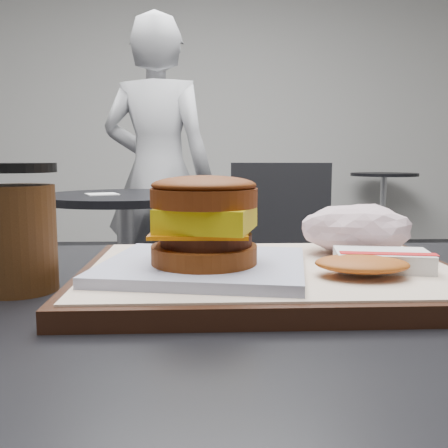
% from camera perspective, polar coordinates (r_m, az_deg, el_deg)
% --- Properties ---
extents(serving_tray, '(0.38, 0.28, 0.02)m').
position_cam_1_polar(serving_tray, '(0.51, 5.25, -5.82)').
color(serving_tray, black).
rests_on(serving_tray, customer_table).
extents(breakfast_sandwich, '(0.22, 0.20, 0.09)m').
position_cam_1_polar(breakfast_sandwich, '(0.47, -2.23, -0.88)').
color(breakfast_sandwich, silver).
rests_on(breakfast_sandwich, serving_tray).
extents(hash_brown, '(0.13, 0.10, 0.02)m').
position_cam_1_polar(hash_brown, '(0.50, 16.69, -4.15)').
color(hash_brown, silver).
rests_on(hash_brown, serving_tray).
extents(crumpled_wrapper, '(0.13, 0.10, 0.06)m').
position_cam_1_polar(crumpled_wrapper, '(0.59, 14.95, -0.52)').
color(crumpled_wrapper, white).
rests_on(crumpled_wrapper, serving_tray).
extents(coffee_cup, '(0.08, 0.08, 0.12)m').
position_cam_1_polar(coffee_cup, '(0.52, -22.50, -0.87)').
color(coffee_cup, '#40230F').
rests_on(coffee_cup, customer_table).
extents(neighbor_table, '(0.70, 0.70, 0.75)m').
position_cam_1_polar(neighbor_table, '(2.14, -11.18, -1.96)').
color(neighbor_table, black).
rests_on(neighbor_table, ground).
extents(napkin, '(0.16, 0.16, 0.00)m').
position_cam_1_polar(napkin, '(2.10, -13.77, 3.34)').
color(napkin, white).
rests_on(napkin, neighbor_table).
extents(neighbor_chair, '(0.64, 0.50, 0.88)m').
position_cam_1_polar(neighbor_chair, '(2.04, 2.97, -3.44)').
color(neighbor_chair, '#ACACB1').
rests_on(neighbor_chair, ground).
extents(patron, '(0.66, 0.51, 1.62)m').
position_cam_1_polar(patron, '(2.68, -7.56, 5.57)').
color(patron, silver).
rests_on(patron, ground).
extents(bg_table_far, '(0.66, 0.66, 0.75)m').
position_cam_1_polar(bg_table_far, '(5.28, 17.75, 3.54)').
color(bg_table_far, black).
rests_on(bg_table_far, ground).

